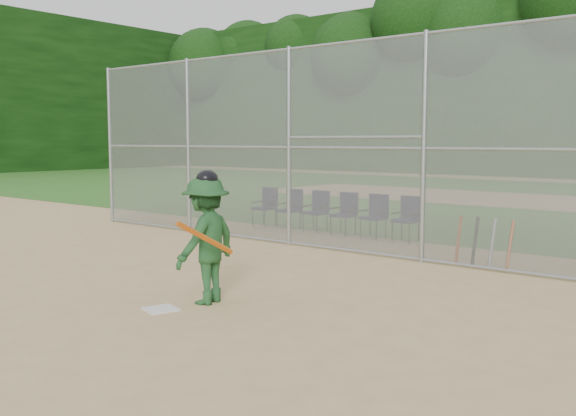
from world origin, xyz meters
The scene contains 13 objects.
ground centered at (0.00, 0.00, 0.00)m, with size 100.00×100.00×0.00m, color tan.
grass_strip centered at (0.00, 18.00, 0.01)m, with size 100.00×100.00×0.00m, color #295F1C.
dirt_patch_far centered at (0.00, 18.00, 0.01)m, with size 24.00×24.00×0.00m, color tan.
backstop_fence centered at (0.00, 5.00, 2.07)m, with size 16.09×0.09×4.00m.
home_plate centered at (-0.07, 0.03, 0.01)m, with size 0.38×0.38×0.02m, color silver.
batter_at_plate centered at (0.12, 0.65, 0.85)m, with size 0.92×1.36×1.76m.
spare_bats centered at (2.01, 5.27, 0.42)m, with size 0.96×0.32×0.84m.
chair_0 centered at (-4.30, 6.86, 0.48)m, with size 0.54×0.52×0.96m, color #100F37, non-canonical shape.
chair_1 centered at (-3.51, 6.86, 0.48)m, with size 0.54×0.52×0.96m, color #100F37, non-canonical shape.
chair_2 centered at (-2.72, 6.86, 0.48)m, with size 0.54×0.52×0.96m, color #100F37, non-canonical shape.
chair_3 centered at (-1.92, 6.86, 0.48)m, with size 0.54×0.52×0.96m, color #100F37, non-canonical shape.
chair_4 centered at (-1.13, 6.86, 0.48)m, with size 0.54×0.52×0.96m, color #100F37, non-canonical shape.
chair_5 centered at (-0.34, 6.86, 0.48)m, with size 0.54×0.52×0.96m, color #100F37, non-canonical shape.
Camera 1 is at (6.18, -5.12, 2.13)m, focal length 40.00 mm.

